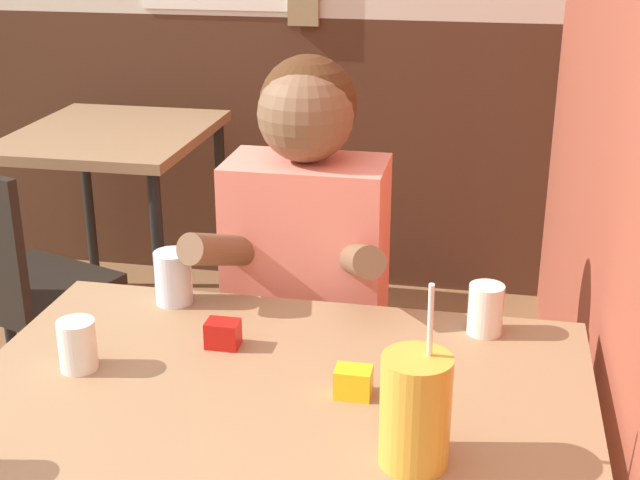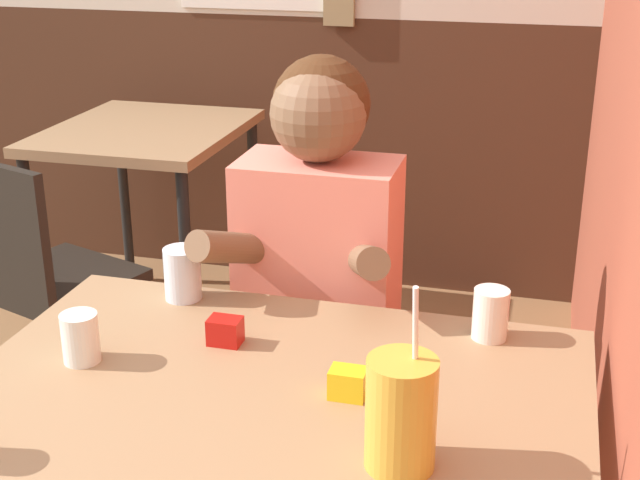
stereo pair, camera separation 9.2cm
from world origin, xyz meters
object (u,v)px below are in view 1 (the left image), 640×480
at_px(background_table, 114,157).
at_px(chair_near_window, 9,278).
at_px(main_table, 273,435).
at_px(cocktail_pitcher, 415,410).
at_px(person_seated, 307,320).

bearing_deg(background_table, chair_near_window, -92.28).
relative_size(main_table, cocktail_pitcher, 3.63).
xyz_separation_m(main_table, person_seated, (-0.05, 0.53, -0.05)).
relative_size(chair_near_window, cocktail_pitcher, 2.98).
bearing_deg(background_table, person_seated, -49.64).
distance_m(chair_near_window, cocktail_pitcher, 1.68).
height_order(background_table, person_seated, person_seated).
bearing_deg(main_table, cocktail_pitcher, -28.28).
xyz_separation_m(background_table, cocktail_pitcher, (1.24, -1.76, 0.18)).
relative_size(main_table, person_seated, 0.85).
xyz_separation_m(chair_near_window, person_seated, (0.97, -0.39, 0.14)).
height_order(person_seated, cocktail_pitcher, person_seated).
bearing_deg(background_table, cocktail_pitcher, -54.97).
distance_m(main_table, cocktail_pitcher, 0.32).
bearing_deg(chair_near_window, background_table, 107.06).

